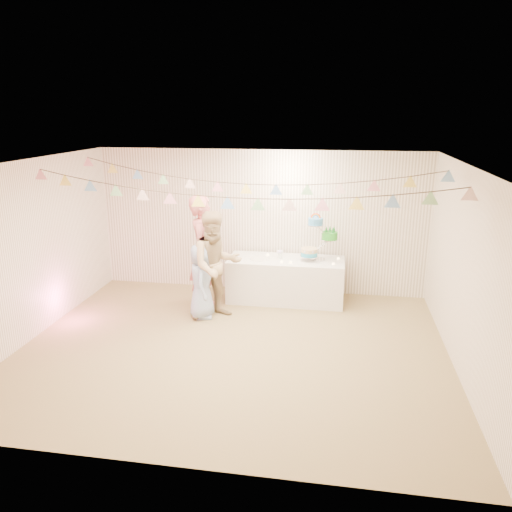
% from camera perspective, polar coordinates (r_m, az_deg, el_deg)
% --- Properties ---
extents(floor, '(6.00, 6.00, 0.00)m').
position_cam_1_polar(floor, '(7.24, -2.65, -10.48)').
color(floor, olive).
rests_on(floor, ground).
extents(ceiling, '(6.00, 6.00, 0.00)m').
position_cam_1_polar(ceiling, '(6.50, -2.95, 10.45)').
color(ceiling, white).
rests_on(ceiling, ground).
extents(back_wall, '(6.00, 6.00, 0.00)m').
position_cam_1_polar(back_wall, '(9.13, 0.51, 3.93)').
color(back_wall, white).
rests_on(back_wall, ground).
extents(front_wall, '(6.00, 6.00, 0.00)m').
position_cam_1_polar(front_wall, '(4.51, -9.58, -9.77)').
color(front_wall, white).
rests_on(front_wall, ground).
extents(left_wall, '(5.00, 5.00, 0.00)m').
position_cam_1_polar(left_wall, '(7.93, -24.49, 0.50)').
color(left_wall, white).
rests_on(left_wall, ground).
extents(right_wall, '(5.00, 5.00, 0.00)m').
position_cam_1_polar(right_wall, '(6.81, 22.75, -1.75)').
color(right_wall, white).
rests_on(right_wall, ground).
extents(table, '(2.02, 0.81, 0.76)m').
position_cam_1_polar(table, '(8.85, 3.42, -2.72)').
color(table, white).
rests_on(table, floor).
extents(cake_stand, '(0.69, 0.41, 0.77)m').
position_cam_1_polar(cake_stand, '(8.64, 7.17, 1.96)').
color(cake_stand, silver).
rests_on(cake_stand, table).
extents(cake_bottom, '(0.31, 0.31, 0.15)m').
position_cam_1_polar(cake_bottom, '(8.67, 6.09, -0.02)').
color(cake_bottom, '#2BA0C9').
rests_on(cake_bottom, cake_stand).
extents(cake_middle, '(0.27, 0.27, 0.22)m').
position_cam_1_polar(cake_middle, '(8.73, 8.37, 1.86)').
color(cake_middle, '#22911F').
rests_on(cake_middle, cake_stand).
extents(cake_top_tier, '(0.25, 0.25, 0.19)m').
position_cam_1_polar(cake_top_tier, '(8.56, 6.82, 3.48)').
color(cake_top_tier, '#3E8BC5').
rests_on(cake_top_tier, cake_stand).
extents(platter, '(0.36, 0.36, 0.02)m').
position_cam_1_polar(platter, '(8.74, 0.48, -0.31)').
color(platter, white).
rests_on(platter, table).
extents(posy, '(0.13, 0.13, 0.15)m').
position_cam_1_polar(posy, '(8.77, 2.74, 0.18)').
color(posy, white).
rests_on(posy, table).
extents(person_adult_a, '(0.49, 0.72, 1.94)m').
position_cam_1_polar(person_adult_a, '(8.36, -5.94, 0.35)').
color(person_adult_a, '#C26565').
rests_on(person_adult_a, floor).
extents(person_adult_b, '(1.08, 1.02, 1.76)m').
position_cam_1_polar(person_adult_b, '(7.99, -4.61, -1.06)').
color(person_adult_b, tan).
rests_on(person_adult_b, floor).
extents(person_child, '(0.51, 0.67, 1.24)m').
position_cam_1_polar(person_child, '(8.09, -6.25, -2.84)').
color(person_child, '#97ACD6').
rests_on(person_child, floor).
extents(bunting_back, '(5.60, 1.10, 0.40)m').
position_cam_1_polar(bunting_back, '(7.60, -1.13, 9.43)').
color(bunting_back, pink).
rests_on(bunting_back, ceiling).
extents(bunting_front, '(5.60, 0.90, 0.36)m').
position_cam_1_polar(bunting_front, '(6.34, -3.30, 7.74)').
color(bunting_front, '#72A5E5').
rests_on(bunting_front, ceiling).
extents(tealight_0, '(0.04, 0.04, 0.03)m').
position_cam_1_polar(tealight_0, '(8.70, -1.89, -0.30)').
color(tealight_0, '#FFD88C').
rests_on(tealight_0, table).
extents(tealight_1, '(0.04, 0.04, 0.03)m').
position_cam_1_polar(tealight_1, '(8.94, 1.36, 0.16)').
color(tealight_1, '#FFD88C').
rests_on(tealight_1, table).
extents(tealight_2, '(0.04, 0.04, 0.03)m').
position_cam_1_polar(tealight_2, '(8.51, 3.98, -0.72)').
color(tealight_2, '#FFD88C').
rests_on(tealight_2, table).
extents(tealight_3, '(0.04, 0.04, 0.03)m').
position_cam_1_polar(tealight_3, '(8.91, 5.85, 0.02)').
color(tealight_3, '#FFD88C').
rests_on(tealight_3, table).
extents(tealight_4, '(0.04, 0.04, 0.03)m').
position_cam_1_polar(tealight_4, '(8.51, 8.83, -0.87)').
color(tealight_4, '#FFD88C').
rests_on(tealight_4, table).
extents(tealight_5, '(0.04, 0.04, 0.03)m').
position_cam_1_polar(tealight_5, '(8.83, 9.39, -0.27)').
color(tealight_5, '#FFD88C').
rests_on(tealight_5, table).
extents(tealight_6, '(0.04, 0.04, 0.03)m').
position_cam_1_polar(tealight_6, '(8.53, 2.97, -0.65)').
color(tealight_6, '#FFD88C').
rests_on(tealight_6, table).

